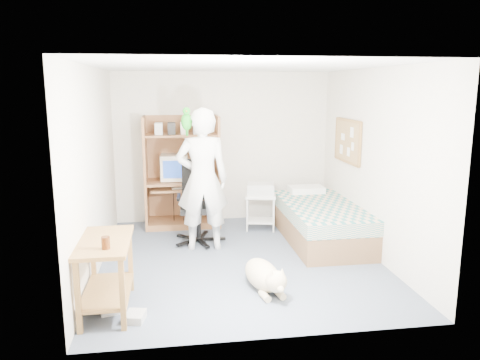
{
  "coord_description": "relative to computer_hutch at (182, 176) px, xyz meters",
  "views": [
    {
      "loc": [
        -0.86,
        -5.81,
        2.25
      ],
      "look_at": [
        0.02,
        0.15,
        1.05
      ],
      "focal_mm": 35.0,
      "sensor_mm": 36.0,
      "label": 1
    }
  ],
  "objects": [
    {
      "name": "floor_box_b",
      "position": [
        -0.56,
        -3.21,
        -0.78
      ],
      "size": [
        0.22,
        0.25,
        0.08
      ],
      "primitive_type": "cube",
      "rotation": [
        0.0,
        0.0,
        -0.2
      ],
      "color": "#B7B7B2",
      "rests_on": "floor"
    },
    {
      "name": "floor_box_a",
      "position": [
        -0.8,
        -2.99,
        -0.77
      ],
      "size": [
        0.29,
        0.26,
        0.1
      ],
      "primitive_type": "cube",
      "rotation": [
        0.0,
        0.0,
        0.26
      ],
      "color": "silver",
      "rests_on": "floor"
    },
    {
      "name": "corkboard",
      "position": [
        2.47,
        -0.84,
        0.63
      ],
      "size": [
        0.04,
        0.94,
        0.66
      ],
      "color": "olive",
      "rests_on": "wall_right"
    },
    {
      "name": "person",
      "position": [
        0.25,
        -1.2,
        0.17
      ],
      "size": [
        0.74,
        0.5,
        1.98
      ],
      "primitive_type": "imported",
      "rotation": [
        0.0,
        0.0,
        3.1
      ],
      "color": "white",
      "rests_on": "floor"
    },
    {
      "name": "wall_right",
      "position": [
        2.5,
        -1.74,
        0.43
      ],
      "size": [
        0.02,
        4.0,
        2.5
      ],
      "primitive_type": "cube",
      "color": "silver",
      "rests_on": "floor"
    },
    {
      "name": "computer_hutch",
      "position": [
        0.0,
        0.0,
        0.0
      ],
      "size": [
        1.2,
        0.63,
        1.8
      ],
      "color": "brown",
      "rests_on": "floor"
    },
    {
      "name": "ceiling",
      "position": [
        0.7,
        -1.74,
        1.68
      ],
      "size": [
        3.6,
        4.0,
        0.02
      ],
      "primitive_type": "cube",
      "color": "white",
      "rests_on": "wall_back"
    },
    {
      "name": "dog",
      "position": [
        0.83,
        -2.7,
        -0.65
      ],
      "size": [
        0.46,
        1.02,
        0.39
      ],
      "rotation": [
        0.0,
        0.0,
        0.19
      ],
      "color": "tan",
      "rests_on": "floor"
    },
    {
      "name": "drink_glass",
      "position": [
        -0.8,
        -3.21,
        -0.01
      ],
      "size": [
        0.08,
        0.08,
        0.12
      ],
      "primitive_type": "cylinder",
      "color": "#431F0A",
      "rests_on": "side_desk"
    },
    {
      "name": "printer",
      "position": [
        1.22,
        -0.43,
        -0.16
      ],
      "size": [
        0.48,
        0.4,
        0.18
      ],
      "primitive_type": "cube",
      "rotation": [
        0.0,
        0.0,
        -0.2
      ],
      "color": "beige",
      "rests_on": "printer_cart"
    },
    {
      "name": "keyboard",
      "position": [
        0.05,
        -0.16,
        -0.15
      ],
      "size": [
        0.47,
        0.21,
        0.03
      ],
      "primitive_type": "cube",
      "rotation": [
        0.0,
        0.0,
        0.12
      ],
      "color": "beige",
      "rests_on": "computer_hutch"
    },
    {
      "name": "floor",
      "position": [
        0.7,
        -1.74,
        -0.82
      ],
      "size": [
        4.0,
        4.0,
        0.0
      ],
      "primitive_type": "plane",
      "color": "#4A5565",
      "rests_on": "ground"
    },
    {
      "name": "parrot",
      "position": [
        0.05,
        -1.19,
        0.99
      ],
      "size": [
        0.15,
        0.25,
        0.4
      ],
      "rotation": [
        0.0,
        0.0,
        -0.04
      ],
      "color": "#178413",
      "rests_on": "person"
    },
    {
      "name": "printer_cart",
      "position": [
        1.22,
        -0.43,
        -0.44
      ],
      "size": [
        0.54,
        0.47,
        0.57
      ],
      "rotation": [
        0.0,
        0.0,
        -0.2
      ],
      "color": "white",
      "rests_on": "floor"
    },
    {
      "name": "bed",
      "position": [
        2.0,
        -1.12,
        -0.53
      ],
      "size": [
        1.02,
        2.02,
        0.66
      ],
      "color": "brown",
      "rests_on": "floor"
    },
    {
      "name": "side_desk",
      "position": [
        -0.85,
        -2.94,
        -0.33
      ],
      "size": [
        0.5,
        1.0,
        0.75
      ],
      "color": "brown",
      "rests_on": "floor"
    },
    {
      "name": "office_chair",
      "position": [
        0.21,
        -0.88,
        -0.4
      ],
      "size": [
        0.67,
        0.67,
        1.19
      ],
      "rotation": [
        0.0,
        0.0,
        -0.04
      ],
      "color": "black",
      "rests_on": "floor"
    },
    {
      "name": "pencil_cup",
      "position": [
        0.35,
        -0.09,
        -0.0
      ],
      "size": [
        0.08,
        0.08,
        0.12
      ],
      "primitive_type": "cylinder",
      "color": "gold",
      "rests_on": "computer_hutch"
    },
    {
      "name": "wall_back",
      "position": [
        0.7,
        0.26,
        0.43
      ],
      "size": [
        3.6,
        0.02,
        2.5
      ],
      "primitive_type": "cube",
      "color": "silver",
      "rests_on": "floor"
    },
    {
      "name": "crt_monitor",
      "position": [
        -0.12,
        0.01,
        0.15
      ],
      "size": [
        0.44,
        0.47,
        0.41
      ],
      "rotation": [
        0.0,
        0.0,
        -0.04
      ],
      "color": "beige",
      "rests_on": "computer_hutch"
    },
    {
      "name": "wall_left",
      "position": [
        -1.1,
        -1.74,
        0.43
      ],
      "size": [
        0.02,
        4.0,
        2.5
      ],
      "primitive_type": "cube",
      "color": "silver",
      "rests_on": "floor"
    }
  ]
}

